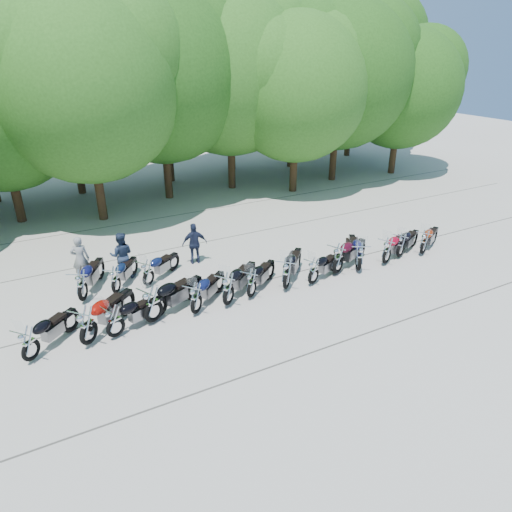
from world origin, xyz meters
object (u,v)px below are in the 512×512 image
motorcycle_6 (252,282)px  motorcycle_9 (338,258)px  motorcycle_5 (228,288)px  motorcycle_15 (115,279)px  motorcycle_0 (29,343)px  motorcycle_11 (387,250)px  motorcycle_10 (359,256)px  motorcycle_4 (196,297)px  motorcycle_13 (424,241)px  motorcycle_8 (314,270)px  motorcycle_1 (87,324)px  motorcycle_16 (148,272)px  rider_1 (122,255)px  rider_2 (195,244)px  motorcycle_12 (401,244)px  motorcycle_7 (287,272)px  motorcycle_14 (82,284)px  motorcycle_2 (115,320)px  rider_0 (80,259)px  motorcycle_3 (153,303)px

motorcycle_6 → motorcycle_9: size_ratio=0.87×
motorcycle_5 → motorcycle_15: bearing=11.6°
motorcycle_0 → motorcycle_11: bearing=-131.9°
motorcycle_10 → motorcycle_15: size_ratio=1.14×
motorcycle_4 → motorcycle_6: bearing=-127.1°
motorcycle_10 → motorcycle_13: bearing=-150.8°
motorcycle_5 → motorcycle_8: size_ratio=1.15×
motorcycle_0 → motorcycle_5: (6.09, 0.10, 0.07)m
motorcycle_1 → motorcycle_5: bearing=-130.3°
motorcycle_16 → rider_1: size_ratio=1.17×
motorcycle_6 → rider_2: bearing=-26.4°
motorcycle_4 → motorcycle_12: size_ratio=1.05×
motorcycle_12 → motorcycle_6: bearing=65.4°
motorcycle_4 → motorcycle_11: motorcycle_11 is taller
motorcycle_10 → motorcycle_12: motorcycle_10 is taller
motorcycle_7 → motorcycle_14: motorcycle_7 is taller
motorcycle_5 → rider_2: size_ratio=1.44×
motorcycle_0 → motorcycle_2: (2.33, 0.02, -0.00)m
motorcycle_13 → rider_0: size_ratio=1.24×
motorcycle_8 → motorcycle_12: bearing=-107.5°
rider_1 → motorcycle_2: bearing=92.5°
rider_2 → motorcycle_16: bearing=36.7°
motorcycle_1 → rider_1: rider_1 is taller
motorcycle_15 → rider_1: bearing=-77.4°
motorcycle_2 → motorcycle_4: (2.61, 0.10, 0.02)m
motorcycle_15 → motorcycle_7: bearing=-168.8°
motorcycle_4 → motorcycle_7: size_ratio=0.91×
motorcycle_6 → motorcycle_9: bearing=-126.7°
motorcycle_0 → motorcycle_8: motorcycle_0 is taller
motorcycle_5 → motorcycle_7: (2.31, 0.03, 0.01)m
motorcycle_6 → motorcycle_16: 3.86m
motorcycle_2 → motorcycle_8: size_ratio=1.03×
motorcycle_12 → motorcycle_15: 11.31m
motorcycle_6 → motorcycle_3: bearing=51.9°
motorcycle_8 → motorcycle_5: bearing=67.5°
motorcycle_9 → rider_2: size_ratio=1.49×
motorcycle_15 → rider_1: rider_1 is taller
motorcycle_6 → motorcycle_10: (4.61, -0.15, 0.06)m
rider_2 → motorcycle_0: bearing=42.2°
motorcycle_9 → motorcycle_14: 9.28m
motorcycle_6 → motorcycle_15: size_ratio=1.05×
motorcycle_2 → motorcycle_13: bearing=-111.0°
motorcycle_1 → motorcycle_9: motorcycle_1 is taller
motorcycle_6 → motorcycle_13: size_ratio=1.01×
motorcycle_2 → motorcycle_12: motorcycle_2 is taller
motorcycle_4 → motorcycle_7: motorcycle_7 is taller
motorcycle_0 → motorcycle_16: size_ratio=1.05×
motorcycle_5 → motorcycle_9: (4.67, 0.12, 0.02)m
motorcycle_13 → motorcycle_15: 12.40m
motorcycle_1 → motorcycle_8: motorcycle_1 is taller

